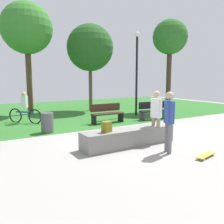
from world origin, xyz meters
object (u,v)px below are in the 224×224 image
object	(u,v)px
backpack_on_ledge	(107,127)
skater_performing_trick	(169,117)
park_bench_near_path	(153,110)
skater_watching	(156,112)
trash_bin	(47,123)
tree_tall_oak	(27,29)
skateboard_spare	(143,127)
lamp_post	(137,66)
skateboard_by_ledge	(206,155)
tree_young_birch	(170,38)
cyclist_on_bicycle	(25,110)
park_bench_by_oak	(107,113)
concrete_ledge	(129,137)
tree_leaning_ash	(90,48)

from	to	relation	value
backpack_on_ledge	skater_performing_trick	size ratio (longest dim) A/B	0.18
backpack_on_ledge	park_bench_near_path	size ratio (longest dim) A/B	0.20
skater_watching	trash_bin	bearing A→B (deg)	129.30
tree_tall_oak	backpack_on_ledge	bearing A→B (deg)	-87.88
skateboard_spare	lamp_post	size ratio (longest dim) A/B	0.17
skateboard_by_ledge	tree_young_birch	bearing A→B (deg)	51.81
skater_performing_trick	cyclist_on_bicycle	size ratio (longest dim) A/B	1.16
skater_watching	trash_bin	world-z (taller)	skater_watching
tree_tall_oak	lamp_post	world-z (taller)	tree_tall_oak
park_bench_near_path	cyclist_on_bicycle	bearing A→B (deg)	158.29
skater_performing_trick	lamp_post	distance (m)	7.10
skater_watching	skateboard_spare	xyz separation A→B (m)	(1.10, 2.00, -0.95)
skateboard_by_ledge	park_bench_by_oak	bearing A→B (deg)	87.83
tree_tall_oak	tree_young_birch	bearing A→B (deg)	-21.81
park_bench_near_path	trash_bin	distance (m)	5.63
skater_performing_trick	lamp_post	size ratio (longest dim) A/B	0.38
concrete_ledge	lamp_post	distance (m)	6.68
tree_tall_oak	park_bench_by_oak	bearing A→B (deg)	-62.59
skater_watching	tree_leaning_ash	size ratio (longest dim) A/B	0.31
skater_watching	skateboard_by_ledge	world-z (taller)	skater_watching
concrete_ledge	skateboard_by_ledge	world-z (taller)	concrete_ledge
park_bench_by_oak	lamp_post	bearing A→B (deg)	23.22
skater_watching	tree_young_birch	size ratio (longest dim) A/B	0.30
concrete_ledge	park_bench_by_oak	world-z (taller)	park_bench_by_oak
cyclist_on_bicycle	park_bench_by_oak	bearing A→B (deg)	-30.58
park_bench_near_path	trash_bin	xyz separation A→B (m)	(-5.62, -0.20, -0.08)
concrete_ledge	skateboard_by_ledge	size ratio (longest dim) A/B	3.86
park_bench_near_path	trash_bin	size ratio (longest dim) A/B	2.06
concrete_ledge	tree_leaning_ash	bearing A→B (deg)	72.08
cyclist_on_bicycle	skateboard_spare	bearing A→B (deg)	-43.12
skater_watching	lamp_post	world-z (taller)	lamp_post
concrete_ledge	tree_tall_oak	bearing A→B (deg)	97.89
skateboard_by_ledge	park_bench_near_path	bearing A→B (deg)	62.39
backpack_on_ledge	tree_young_birch	world-z (taller)	tree_young_birch
skateboard_spare	cyclist_on_bicycle	bearing A→B (deg)	136.88
concrete_ledge	skateboard_by_ledge	bearing A→B (deg)	-61.72
skateboard_spare	cyclist_on_bicycle	distance (m)	5.67
cyclist_on_bicycle	backpack_on_ledge	bearing A→B (deg)	-78.28
skater_performing_trick	tree_tall_oak	distance (m)	10.58
skateboard_spare	lamp_post	xyz separation A→B (m)	(1.84, 2.97, 2.74)
skater_watching	skateboard_spare	distance (m)	2.47
concrete_ledge	park_bench_near_path	bearing A→B (deg)	40.32
concrete_ledge	park_bench_near_path	size ratio (longest dim) A/B	1.95
skateboard_spare	tree_young_birch	bearing A→B (deg)	35.74
skater_performing_trick	park_bench_by_oak	world-z (taller)	skater_performing_trick
backpack_on_ledge	lamp_post	bearing A→B (deg)	25.01
trash_bin	skateboard_spare	bearing A→B (deg)	-18.79
skater_performing_trick	tree_young_birch	world-z (taller)	tree_young_birch
skater_watching	park_bench_near_path	xyz separation A→B (m)	(2.93, 3.48, -0.53)
concrete_ledge	cyclist_on_bicycle	world-z (taller)	cyclist_on_bicycle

